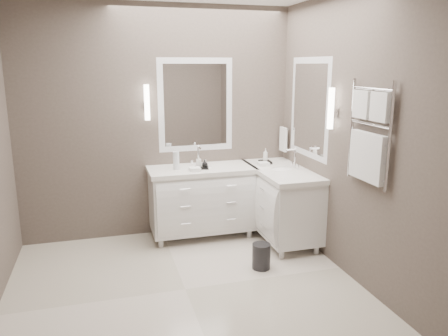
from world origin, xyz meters
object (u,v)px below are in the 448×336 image
object	(u,v)px
vanity_right	(281,199)
towel_ladder	(369,139)
vanity_back	(202,197)
waste_bin	(261,256)

from	to	relation	value
vanity_right	towel_ladder	bearing A→B (deg)	-80.16
vanity_back	vanity_right	distance (m)	0.93
vanity_back	towel_ladder	xyz separation A→B (m)	(1.10, -1.63, 0.91)
vanity_right	towel_ladder	size ratio (longest dim) A/B	1.38
vanity_back	vanity_right	size ratio (longest dim) A/B	1.00
towel_ladder	vanity_back	bearing A→B (deg)	124.10
vanity_back	vanity_right	xyz separation A→B (m)	(0.88, -0.33, 0.00)
vanity_right	waste_bin	size ratio (longest dim) A/B	4.77
towel_ladder	waste_bin	distance (m)	1.58
waste_bin	vanity_right	bearing A→B (deg)	53.98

